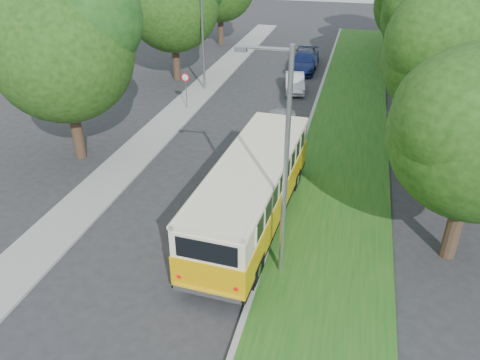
% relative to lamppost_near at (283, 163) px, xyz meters
% --- Properties ---
extents(ground, '(120.00, 120.00, 0.00)m').
position_rel_lamppost_near_xyz_m(ground, '(-4.21, 2.50, -4.37)').
color(ground, '#29292B').
rests_on(ground, ground).
extents(curb, '(0.20, 70.00, 0.15)m').
position_rel_lamppost_near_xyz_m(curb, '(-0.61, 7.50, -4.29)').
color(curb, gray).
rests_on(curb, ground).
extents(grass_verge, '(4.50, 70.00, 0.13)m').
position_rel_lamppost_near_xyz_m(grass_verge, '(1.74, 7.50, -4.30)').
color(grass_verge, '#195216').
rests_on(grass_verge, ground).
extents(sidewalk, '(2.20, 70.00, 0.12)m').
position_rel_lamppost_near_xyz_m(sidewalk, '(-9.01, 7.50, -4.31)').
color(sidewalk, gray).
rests_on(sidewalk, ground).
extents(treeline, '(24.27, 41.91, 9.46)m').
position_rel_lamppost_near_xyz_m(treeline, '(-1.06, 20.49, 1.56)').
color(treeline, '#332319').
rests_on(treeline, ground).
extents(lamppost_near, '(1.71, 0.16, 8.00)m').
position_rel_lamppost_near_xyz_m(lamppost_near, '(0.00, 0.00, 0.00)').
color(lamppost_near, gray).
rests_on(lamppost_near, ground).
extents(lamppost_far, '(1.71, 0.16, 7.50)m').
position_rel_lamppost_near_xyz_m(lamppost_far, '(-8.91, 18.50, -0.25)').
color(lamppost_far, gray).
rests_on(lamppost_far, ground).
extents(warning_sign, '(0.56, 0.10, 2.50)m').
position_rel_lamppost_near_xyz_m(warning_sign, '(-8.71, 14.48, -2.66)').
color(warning_sign, gray).
rests_on(warning_sign, ground).
extents(vintage_bus, '(3.14, 10.23, 3.00)m').
position_rel_lamppost_near_xyz_m(vintage_bus, '(-1.58, 2.69, -2.87)').
color(vintage_bus, '#EBAB07').
rests_on(vintage_bus, ground).
extents(car_silver, '(2.44, 4.25, 1.36)m').
position_rel_lamppost_near_xyz_m(car_silver, '(-2.44, 11.73, -3.69)').
color(car_silver, '#AAAAAF').
rests_on(car_silver, ground).
extents(car_white, '(1.98, 3.93, 1.23)m').
position_rel_lamppost_near_xyz_m(car_white, '(-2.45, 20.04, -3.75)').
color(car_white, silver).
rests_on(car_white, ground).
extents(car_blue, '(2.08, 5.08, 1.47)m').
position_rel_lamppost_near_xyz_m(car_blue, '(-2.48, 25.36, -3.63)').
color(car_blue, '#121D4F').
rests_on(car_blue, ground).
extents(car_grey, '(2.41, 4.81, 1.31)m').
position_rel_lamppost_near_xyz_m(car_grey, '(-2.64, 27.21, -3.71)').
color(car_grey, '#525459').
rests_on(car_grey, ground).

